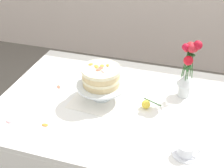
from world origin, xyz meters
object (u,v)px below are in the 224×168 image
dining_table (118,118)px  flower_vase (187,70)px  cake_stand (101,86)px  layer_cake (101,76)px  fallen_rose (146,104)px  teacup (186,150)px

dining_table → flower_vase: size_ratio=3.84×
cake_stand → layer_cake: (-0.00, 0.00, 0.07)m
dining_table → layer_cake: 0.27m
fallen_rose → dining_table: bearing=-170.1°
fallen_rose → cake_stand: bearing=176.9°
layer_cake → fallen_rose: layer_cake is taller
flower_vase → teacup: flower_vase is taller
fallen_rose → layer_cake: bearing=176.9°
dining_table → cake_stand: (-0.11, 0.04, 0.17)m
dining_table → fallen_rose: size_ratio=12.25×
dining_table → flower_vase: bearing=31.0°
layer_cake → fallen_rose: bearing=-3.1°
teacup → fallen_rose: 0.38m
teacup → layer_cake: bearing=148.8°
cake_stand → layer_cake: size_ratio=1.30×
cake_stand → teacup: cake_stand is taller
flower_vase → dining_table: bearing=-149.0°
teacup → cake_stand: bearing=148.8°
layer_cake → flower_vase: 0.49m
dining_table → layer_cake: bearing=159.5°
cake_stand → flower_vase: bearing=20.0°
flower_vase → cake_stand: bearing=-160.0°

